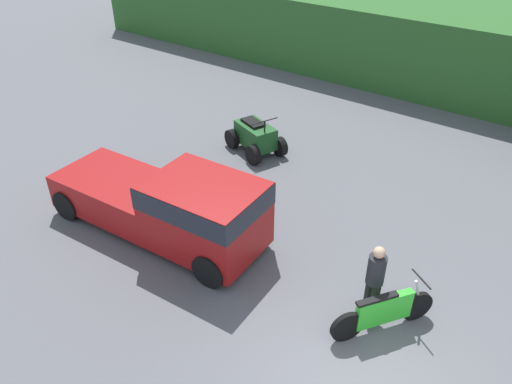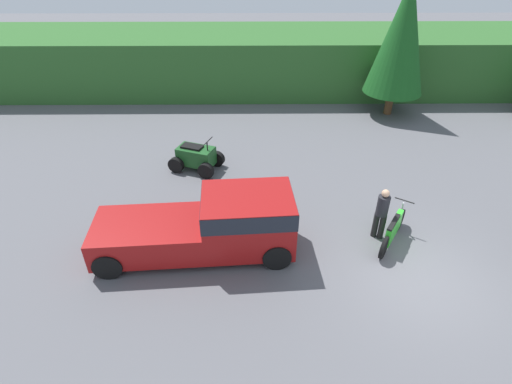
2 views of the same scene
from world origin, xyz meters
The scene contains 4 objects.
pickup_truck_red centered at (-5.78, 1.27, 1.00)m, with size 5.88×2.41×1.90m.
dirt_bike centered at (-0.36, 1.58, 0.47)m, with size 1.36×1.97×1.13m.
quad_atv centered at (-6.88, 6.10, 0.51)m, with size 2.24×1.83×1.30m.
rider_person centered at (-0.74, 1.82, 0.96)m, with size 0.49×0.49×1.76m.
Camera 1 is at (1.74, -5.51, 7.88)m, focal length 35.00 mm.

